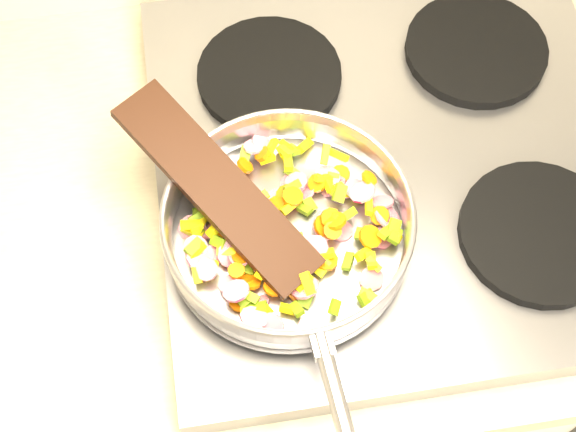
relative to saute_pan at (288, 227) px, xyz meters
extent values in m
cube|color=#939399|center=(0.15, 0.11, -0.07)|extent=(0.60, 0.60, 0.04)
cylinder|color=black|center=(0.01, -0.03, -0.04)|extent=(0.19, 0.19, 0.02)
cylinder|color=black|center=(0.29, -0.03, -0.04)|extent=(0.19, 0.19, 0.02)
cylinder|color=black|center=(0.01, 0.25, -0.04)|extent=(0.19, 0.19, 0.02)
cylinder|color=black|center=(0.29, 0.25, -0.04)|extent=(0.19, 0.19, 0.02)
cylinder|color=#9E9EA5|center=(0.00, 0.00, -0.03)|extent=(0.28, 0.28, 0.01)
torus|color=#9E9EA5|center=(0.00, 0.00, 0.00)|extent=(0.33, 0.33, 0.05)
torus|color=#9E9EA5|center=(0.00, 0.00, 0.03)|extent=(0.28, 0.28, 0.01)
cylinder|color=#9E9EA5|center=(0.02, -0.23, 0.02)|extent=(0.03, 0.19, 0.02)
cube|color=#9E9EA5|center=(0.01, -0.15, 0.02)|extent=(0.02, 0.03, 0.02)
cube|color=yellow|center=(-0.03, 0.04, -0.01)|extent=(0.02, 0.03, 0.02)
cylinder|color=#BD123F|center=(-0.04, 0.01, -0.02)|extent=(0.04, 0.04, 0.01)
cylinder|color=#BD123F|center=(-0.01, 0.12, -0.01)|extent=(0.04, 0.04, 0.03)
cylinder|color=#BD123F|center=(-0.02, 0.03, -0.02)|extent=(0.03, 0.03, 0.03)
cube|color=yellow|center=(-0.08, 0.01, 0.00)|extent=(0.03, 0.02, 0.02)
cube|color=#648D12|center=(-0.03, 0.11, -0.01)|extent=(0.02, 0.02, 0.01)
cube|color=#648D12|center=(-0.09, 0.08, -0.02)|extent=(0.02, 0.02, 0.02)
cube|color=#648D12|center=(-0.10, 0.04, -0.02)|extent=(0.02, 0.02, 0.02)
cube|color=yellow|center=(0.05, 0.06, -0.01)|extent=(0.02, 0.01, 0.02)
cylinder|color=#DA5F06|center=(-0.01, 0.10, 0.00)|extent=(0.03, 0.02, 0.02)
cube|color=#648D12|center=(-0.04, 0.01, 0.00)|extent=(0.02, 0.02, 0.01)
cylinder|color=#BD123F|center=(0.11, 0.02, -0.01)|extent=(0.04, 0.03, 0.02)
cylinder|color=#BD123F|center=(0.06, 0.00, -0.03)|extent=(0.04, 0.04, 0.01)
cylinder|color=#BD123F|center=(-0.06, -0.01, -0.01)|extent=(0.04, 0.03, 0.02)
cube|color=#648D12|center=(0.07, 0.01, -0.01)|extent=(0.02, 0.02, 0.02)
cube|color=yellow|center=(0.03, -0.04, -0.01)|extent=(0.03, 0.01, 0.02)
cube|color=yellow|center=(0.01, 0.11, -0.02)|extent=(0.02, 0.02, 0.02)
cylinder|color=#DA5F06|center=(-0.05, -0.05, -0.02)|extent=(0.03, 0.03, 0.02)
cylinder|color=#BD123F|center=(-0.10, -0.04, -0.01)|extent=(0.03, 0.03, 0.02)
cylinder|color=#BD123F|center=(-0.06, 0.01, -0.02)|extent=(0.04, 0.04, 0.02)
cylinder|color=#BD123F|center=(-0.05, -0.07, -0.02)|extent=(0.03, 0.03, 0.02)
cube|color=#648D12|center=(0.02, 0.03, -0.02)|extent=(0.02, 0.02, 0.01)
cylinder|color=#BD123F|center=(-0.07, -0.02, -0.01)|extent=(0.04, 0.04, 0.02)
cube|color=yellow|center=(-0.05, -0.09, -0.02)|extent=(0.02, 0.01, 0.01)
cube|color=#648D12|center=(0.06, 0.06, -0.02)|extent=(0.02, 0.02, 0.02)
cylinder|color=#DA5F06|center=(0.05, 0.00, 0.00)|extent=(0.04, 0.03, 0.02)
cylinder|color=#DA5F06|center=(-0.03, -0.06, -0.01)|extent=(0.03, 0.03, 0.01)
cylinder|color=#BD123F|center=(0.00, 0.05, -0.02)|extent=(0.04, 0.04, 0.01)
cube|color=#648D12|center=(-0.05, -0.07, -0.01)|extent=(0.02, 0.02, 0.01)
cube|color=yellow|center=(0.01, -0.07, 0.00)|extent=(0.02, 0.03, 0.02)
cube|color=yellow|center=(0.04, 0.12, -0.02)|extent=(0.02, 0.02, 0.02)
cylinder|color=#BD123F|center=(0.11, 0.01, -0.02)|extent=(0.04, 0.03, 0.01)
cube|color=yellow|center=(0.09, 0.01, 0.00)|extent=(0.01, 0.02, 0.01)
cylinder|color=#BD123F|center=(-0.06, -0.02, -0.02)|extent=(0.04, 0.04, 0.02)
cylinder|color=#BD123F|center=(-0.06, 0.03, -0.02)|extent=(0.03, 0.03, 0.02)
cylinder|color=#BD123F|center=(0.06, 0.07, -0.02)|extent=(0.04, 0.04, 0.02)
cube|color=yellow|center=(0.08, -0.04, -0.01)|extent=(0.02, 0.02, 0.02)
cube|color=#648D12|center=(0.01, -0.06, -0.02)|extent=(0.02, 0.02, 0.01)
cylinder|color=#BD123F|center=(0.08, -0.07, -0.02)|extent=(0.04, 0.03, 0.02)
cylinder|color=#BD123F|center=(-0.07, -0.05, -0.01)|extent=(0.03, 0.03, 0.01)
cube|color=#648D12|center=(-0.11, -0.01, 0.00)|extent=(0.03, 0.02, 0.01)
cylinder|color=#BD123F|center=(-0.02, 0.04, -0.02)|extent=(0.03, 0.03, 0.01)
cube|color=#648D12|center=(-0.08, 0.00, -0.01)|extent=(0.02, 0.02, 0.02)
cube|color=yellow|center=(0.07, 0.09, -0.01)|extent=(0.03, 0.03, 0.01)
cube|color=#648D12|center=(-0.10, 0.02, -0.02)|extent=(0.02, 0.02, 0.02)
cube|color=#648D12|center=(-0.03, -0.05, -0.02)|extent=(0.02, 0.03, 0.01)
cube|color=#648D12|center=(-0.05, -0.09, -0.01)|extent=(0.03, 0.01, 0.02)
cube|color=#648D12|center=(0.12, -0.03, -0.01)|extent=(0.02, 0.02, 0.01)
cylinder|color=#BD123F|center=(-0.01, 0.00, -0.02)|extent=(0.04, 0.04, 0.03)
cylinder|color=#DA5F06|center=(0.09, -0.02, 0.00)|extent=(0.03, 0.03, 0.02)
cylinder|color=#BD123F|center=(0.05, 0.00, -0.02)|extent=(0.04, 0.03, 0.03)
cube|color=yellow|center=(0.08, -0.05, -0.01)|extent=(0.01, 0.02, 0.01)
cube|color=yellow|center=(-0.11, 0.02, 0.00)|extent=(0.03, 0.01, 0.01)
cube|color=yellow|center=(-0.01, -0.01, -0.01)|extent=(0.02, 0.02, 0.01)
cube|color=yellow|center=(0.00, 0.03, -0.01)|extent=(0.02, 0.02, 0.01)
cylinder|color=#BD123F|center=(-0.06, 0.09, -0.01)|extent=(0.04, 0.04, 0.03)
cube|color=#648D12|center=(0.06, -0.04, -0.02)|extent=(0.02, 0.02, 0.01)
cube|color=yellow|center=(-0.10, 0.02, -0.01)|extent=(0.02, 0.03, 0.02)
cylinder|color=#DA5F06|center=(0.01, 0.04, 0.00)|extent=(0.03, 0.03, 0.01)
cylinder|color=#DA5F06|center=(0.01, 0.05, -0.01)|extent=(0.04, 0.04, 0.02)
cube|color=yellow|center=(-0.01, -0.09, -0.02)|extent=(0.02, 0.02, 0.01)
cylinder|color=#DA5F06|center=(0.11, 0.00, -0.01)|extent=(0.02, 0.02, 0.02)
cylinder|color=#DA5F06|center=(-0.07, 0.01, -0.01)|extent=(0.03, 0.04, 0.02)
cylinder|color=#DA5F06|center=(0.10, 0.05, 0.00)|extent=(0.03, 0.03, 0.02)
cube|color=yellow|center=(-0.04, -0.11, -0.02)|extent=(0.02, 0.03, 0.01)
cylinder|color=#DA5F06|center=(-0.06, 0.05, -0.02)|extent=(0.04, 0.04, 0.01)
cube|color=#648D12|center=(0.02, 0.08, -0.02)|extent=(0.02, 0.02, 0.02)
cube|color=#648D12|center=(-0.07, 0.00, -0.02)|extent=(0.02, 0.02, 0.01)
cylinder|color=#DA5F06|center=(0.07, 0.07, -0.02)|extent=(0.03, 0.03, 0.02)
cylinder|color=#DA5F06|center=(-0.02, -0.04, -0.02)|extent=(0.03, 0.03, 0.02)
cylinder|color=#DA5F06|center=(-0.02, -0.06, -0.02)|extent=(0.03, 0.03, 0.01)
cylinder|color=#BD123F|center=(0.03, -0.03, -0.01)|extent=(0.03, 0.03, 0.02)
cube|color=#648D12|center=(-0.05, -0.02, -0.01)|extent=(0.02, 0.02, 0.01)
cube|color=#648D12|center=(-0.10, 0.03, -0.01)|extent=(0.02, 0.02, 0.01)
cube|color=yellow|center=(-0.11, -0.04, -0.01)|extent=(0.01, 0.02, 0.01)
cylinder|color=#BD123F|center=(0.01, -0.07, -0.01)|extent=(0.04, 0.04, 0.02)
cube|color=#648D12|center=(0.09, -0.02, -0.01)|extent=(0.03, 0.02, 0.01)
cylinder|color=#BD123F|center=(-0.06, 0.03, -0.01)|extent=(0.05, 0.04, 0.03)
cube|color=yellow|center=(-0.11, -0.01, -0.01)|extent=(0.03, 0.02, 0.01)
cube|color=#648D12|center=(0.03, -0.10, -0.01)|extent=(0.02, 0.02, 0.02)
cylinder|color=#BD123F|center=(0.09, 0.04, -0.02)|extent=(0.04, 0.04, 0.02)
cube|color=yellow|center=(-0.01, 0.10, -0.01)|extent=(0.02, 0.01, 0.02)
cube|color=#648D12|center=(0.11, -0.02, 0.00)|extent=(0.02, 0.02, 0.02)
cylinder|color=#DA5F06|center=(-0.06, -0.04, -0.01)|extent=(0.03, 0.03, 0.00)
cube|color=#648D12|center=(-0.01, -0.09, -0.02)|extent=(0.02, 0.02, 0.01)
cube|color=yellow|center=(0.08, -0.09, -0.02)|extent=(0.02, 0.02, 0.01)
cylinder|color=#BD123F|center=(-0.04, -0.11, -0.01)|extent=(0.03, 0.03, 0.03)
cylinder|color=#DA5F06|center=(0.04, 0.00, -0.01)|extent=(0.03, 0.03, 0.03)
cylinder|color=#BD123F|center=(-0.03, -0.04, -0.01)|extent=(0.04, 0.03, 0.02)
cylinder|color=#BD123F|center=(-0.11, 0.00, -0.01)|extent=(0.04, 0.03, 0.02)
cube|color=yellow|center=(0.09, -0.06, -0.01)|extent=(0.02, 0.02, 0.01)
cube|color=yellow|center=(0.03, -0.05, -0.02)|extent=(0.02, 0.02, 0.01)
cube|color=yellow|center=(-0.04, -0.04, -0.01)|extent=(0.02, 0.03, 0.02)
cube|color=#648D12|center=(0.01, 0.05, -0.01)|extent=(0.02, 0.02, 0.02)
cube|color=#648D12|center=(-0.06, -0.07, -0.02)|extent=(0.02, 0.02, 0.01)
cylinder|color=#DA5F06|center=(-0.01, 0.04, -0.02)|extent=(0.02, 0.03, 0.02)
cube|color=#648D12|center=(-0.05, -0.03, -0.02)|extent=(0.02, 0.02, 0.01)
cylinder|color=#BD123F|center=(-0.06, -0.02, -0.01)|extent=(0.03, 0.03, 0.01)
cube|color=yellow|center=(0.11, -0.02, -0.01)|extent=(0.03, 0.02, 0.01)
cylinder|color=#BD123F|center=(0.12, 0.00, -0.01)|extent=(0.04, 0.04, 0.03)
cube|color=#648D12|center=(0.01, 0.10, -0.01)|extent=(0.02, 0.02, 0.01)
cylinder|color=#BD123F|center=(-0.03, -0.01, -0.01)|extent=(0.04, 0.04, 0.02)
cube|color=yellow|center=(0.00, 0.11, -0.01)|extent=(0.02, 0.03, 0.01)
cube|color=yellow|center=(-0.03, 0.04, -0.01)|extent=(0.03, 0.02, 0.01)
cube|color=yellow|center=(0.06, 0.06, -0.01)|extent=(0.02, 0.02, 0.01)
cylinder|color=#BD123F|center=(0.06, 0.06, -0.03)|extent=(0.04, 0.04, 0.03)
cylinder|color=#BD123F|center=(-0.07, -0.07, -0.01)|extent=(0.04, 0.04, 0.02)
cylinder|color=#BD123F|center=(0.09, 0.03, 0.00)|extent=(0.04, 0.04, 0.02)
cylinder|color=#DA5F06|center=(-0.04, 0.09, -0.01)|extent=(0.02, 0.03, 0.02)
cube|color=#648D12|center=(-0.02, -0.03, -0.02)|extent=(0.03, 0.02, 0.01)
cube|color=yellow|center=(0.08, 0.04, -0.02)|extent=(0.02, 0.02, 0.01)
cube|color=yellow|center=(0.06, 0.09, 0.00)|extent=(0.02, 0.03, 0.02)
cylinder|color=#BD123F|center=(-0.09, 0.02, -0.02)|extent=(0.03, 0.03, 0.02)
cylinder|color=#DA5F06|center=(-0.07, 0.04, -0.02)|extent=(0.03, 0.03, 0.02)
cylinder|color=#DA5F06|center=(0.04, -0.04, -0.01)|extent=(0.03, 0.04, 0.01)
cube|color=yellow|center=(0.05, 0.00, -0.01)|extent=(0.02, 0.02, 0.02)
cylinder|color=#DA5F06|center=(-0.03, 0.04, 0.00)|extent=(0.03, 0.03, 0.01)
cube|color=yellow|center=(-0.07, -0.01, -0.01)|extent=(0.02, 0.01, 0.01)
cube|color=#648D12|center=(0.03, -0.03, -0.01)|extent=(0.02, 0.02, 0.02)
cube|color=yellow|center=(0.06, 0.04, -0.01)|extent=(0.02, 0.02, 0.01)
cylinder|color=#BD123F|center=(-0.11, 0.03, -0.02)|extent=(0.04, 0.04, 0.02)
cube|color=#648D12|center=(-0.09, 0.04, -0.02)|extent=(0.02, 0.02, 0.01)
cube|color=#648D12|center=(0.02, 0.11, -0.02)|extent=(0.02, 0.02, 0.02)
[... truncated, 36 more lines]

